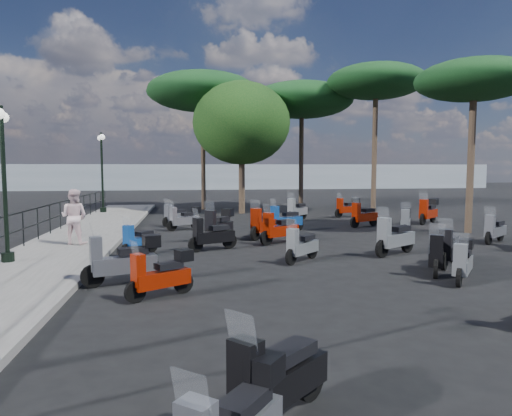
{
  "coord_description": "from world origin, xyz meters",
  "views": [
    {
      "loc": [
        -2.54,
        -12.94,
        2.61
      ],
      "look_at": [
        -0.32,
        2.8,
        1.2
      ],
      "focal_mm": 32.0,
      "sensor_mm": 36.0,
      "label": 1
    }
  ],
  "objects": [
    {
      "name": "scooter_6",
      "position": [
        -1.72,
        -8.57,
        0.45
      ],
      "size": [
        1.28,
        1.18,
        1.31
      ],
      "rotation": [
        0.0,
        0.0,
        2.31
      ],
      "color": "black",
      "rests_on": "ground"
    },
    {
      "name": "pine_0",
      "position": [
        4.31,
        15.24,
        6.78
      ],
      "size": [
        6.38,
        6.38,
        7.91
      ],
      "color": "#38281E",
      "rests_on": "ground"
    },
    {
      "name": "scooter_28",
      "position": [
        8.38,
        6.88,
        0.56
      ],
      "size": [
        1.51,
        1.39,
        1.49
      ],
      "rotation": [
        0.0,
        0.0,
        2.31
      ],
      "color": "black",
      "rests_on": "ground"
    },
    {
      "name": "ground",
      "position": [
        0.0,
        0.0,
        0.0
      ],
      "size": [
        120.0,
        120.0,
        0.0
      ],
      "primitive_type": "plane",
      "color": "black",
      "rests_on": "ground"
    },
    {
      "name": "scooter_26",
      "position": [
        7.85,
        1.43,
        0.45
      ],
      "size": [
        1.37,
        1.04,
        1.28
      ],
      "rotation": [
        0.0,
        0.0,
        2.2
      ],
      "color": "black",
      "rests_on": "ground"
    },
    {
      "name": "scooter_27",
      "position": [
        4.95,
        6.15,
        0.48
      ],
      "size": [
        1.59,
        0.99,
        1.39
      ],
      "rotation": [
        0.0,
        0.0,
        2.07
      ],
      "color": "black",
      "rests_on": "ground"
    },
    {
      "name": "scooter_3",
      "position": [
        -4.12,
        0.86,
        0.42
      ],
      "size": [
        0.98,
        1.28,
        1.21
      ],
      "rotation": [
        0.0,
        0.0,
        2.51
      ],
      "color": "black",
      "rests_on": "ground"
    },
    {
      "name": "scooter_22",
      "position": [
        5.62,
        10.19,
        0.49
      ],
      "size": [
        1.54,
        0.84,
        1.3
      ],
      "rotation": [
        0.0,
        0.0,
        1.97
      ],
      "color": "black",
      "rests_on": "ground"
    },
    {
      "name": "scooter_15",
      "position": [
        0.42,
        2.34,
        0.48
      ],
      "size": [
        1.55,
        1.04,
        1.4
      ],
      "rotation": [
        0.0,
        0.0,
        2.12
      ],
      "color": "black",
      "rests_on": "ground"
    },
    {
      "name": "sidewalk",
      "position": [
        -6.5,
        3.0,
        0.07
      ],
      "size": [
        3.0,
        30.0,
        0.15
      ],
      "primitive_type": "cube",
      "color": "#605E5C",
      "rests_on": "ground"
    },
    {
      "name": "scooter_2",
      "position": [
        -3.18,
        -3.78,
        0.46
      ],
      "size": [
        1.34,
        0.96,
        1.21
      ],
      "rotation": [
        0.0,
        0.0,
        2.14
      ],
      "color": "black",
      "rests_on": "ground"
    },
    {
      "name": "broadleaf_tree",
      "position": [
        0.28,
        12.89,
        5.1
      ],
      "size": [
        5.49,
        5.49,
        7.44
      ],
      "color": "#38281E",
      "rests_on": "ground"
    },
    {
      "name": "scooter_19",
      "position": [
        4.17,
        -1.88,
        0.46
      ],
      "size": [
        1.18,
        1.32,
        1.33
      ],
      "rotation": [
        0.0,
        0.0,
        2.42
      ],
      "color": "black",
      "rests_on": "ground"
    },
    {
      "name": "scooter_5",
      "position": [
        -3.27,
        7.72,
        0.44
      ],
      "size": [
        1.21,
        1.17,
        1.27
      ],
      "rotation": [
        0.0,
        0.0,
        2.34
      ],
      "color": "black",
      "rests_on": "ground"
    },
    {
      "name": "scooter_18",
      "position": [
        3.41,
        -2.58,
        0.45
      ],
      "size": [
        0.95,
        1.48,
        1.31
      ],
      "rotation": [
        0.0,
        0.0,
        2.62
      ],
      "color": "black",
      "rests_on": "ground"
    },
    {
      "name": "scooter_9",
      "position": [
        -1.6,
        3.21,
        0.55
      ],
      "size": [
        1.16,
        1.62,
        1.46
      ],
      "rotation": [
        0.0,
        0.0,
        2.57
      ],
      "color": "black",
      "rests_on": "ground"
    },
    {
      "name": "pine_3",
      "position": [
        8.42,
        3.82,
        5.96
      ],
      "size": [
        4.55,
        4.55,
        6.8
      ],
      "color": "#38281E",
      "rests_on": "ground"
    },
    {
      "name": "scooter_10",
      "position": [
        1.18,
        5.06,
        0.48
      ],
      "size": [
        1.64,
        0.89,
        1.38
      ],
      "rotation": [
        0.0,
        0.0,
        1.98
      ],
      "color": "black",
      "rests_on": "ground"
    },
    {
      "name": "distant_hills",
      "position": [
        0.0,
        45.0,
        1.5
      ],
      "size": [
        70.0,
        8.0,
        3.0
      ],
      "primitive_type": "cube",
      "color": "gray",
      "rests_on": "ground"
    },
    {
      "name": "scooter_20",
      "position": [
        3.43,
        -0.18,
        0.51
      ],
      "size": [
        1.64,
        1.11,
        1.48
      ],
      "rotation": [
        0.0,
        0.0,
        2.13
      ],
      "color": "black",
      "rests_on": "ground"
    },
    {
      "name": "scooter_4",
      "position": [
        -2.87,
        6.24,
        0.48
      ],
      "size": [
        1.44,
        0.94,
        1.26
      ],
      "rotation": [
        0.0,
        0.0,
        2.09
      ],
      "color": "black",
      "rests_on": "ground"
    },
    {
      "name": "scooter_7",
      "position": [
        0.44,
        -0.77,
        0.43
      ],
      "size": [
        1.18,
        1.17,
        1.24
      ],
      "rotation": [
        0.0,
        0.0,
        2.35
      ],
      "color": "black",
      "rests_on": "ground"
    },
    {
      "name": "scooter_16",
      "position": [
        2.59,
        8.99,
        0.49
      ],
      "size": [
        1.3,
        1.36,
        1.41
      ],
      "rotation": [
        0.0,
        0.0,
        2.38
      ],
      "color": "black",
      "rests_on": "ground"
    },
    {
      "name": "lamp_post_1",
      "position": [
        -7.35,
        -0.35,
        2.45
      ],
      "size": [
        0.51,
        1.16,
        4.04
      ],
      "rotation": [
        0.0,
        0.0,
        0.26
      ],
      "color": "black",
      "rests_on": "sidewalk"
    },
    {
      "name": "scooter_1",
      "position": [
        -4.08,
        -2.6,
        0.54
      ],
      "size": [
        1.73,
        0.85,
        1.43
      ],
      "rotation": [
        0.0,
        0.0,
        1.9
      ],
      "color": "black",
      "rests_on": "ground"
    },
    {
      "name": "scooter_14",
      "position": [
        0.04,
        3.57,
        0.51
      ],
      "size": [
        1.2,
        1.56,
        1.47
      ],
      "rotation": [
        0.0,
        0.0,
        2.51
      ],
      "color": "black",
      "rests_on": "ground"
    },
    {
      "name": "railing",
      "position": [
        -7.8,
        2.8,
        0.9
      ],
      "size": [
        0.04,
        26.04,
        1.1
      ],
      "color": "black",
      "rests_on": "sidewalk"
    },
    {
      "name": "pine_2",
      "position": [
        -1.82,
        15.76,
        7.23
      ],
      "size": [
        6.81,
        6.81,
        8.44
      ],
      "color": "#38281E",
      "rests_on": "ground"
    },
    {
      "name": "pedestrian_far",
      "position": [
        -6.3,
        2.28,
        1.04
      ],
      "size": [
        1.02,
        0.89,
        1.78
      ],
      "primitive_type": "imported",
      "rotation": [
        0.0,
        0.0,
        2.86
      ],
      "color": "silver",
      "rests_on": "sidewalk"
    },
    {
      "name": "pine_1",
      "position": [
        7.7,
        11.78,
        7.35
      ],
      "size": [
        5.47,
        5.47,
        8.35
      ],
      "color": "#38281E",
      "rests_on": "ground"
    },
    {
      "name": "scooter_13",
      "position": [
        3.58,
        -3.43,
        0.45
      ],
      "size": [
        1.07,
        1.26,
        1.2
      ],
      "rotation": [
        0.0,
        0.0,
        2.46
      ],
      "color": "black",
      "rests_on": "ground"
    },
    {
      "name": "scooter_8",
      "position": [
        -1.94,
        1.33,
        0.47
      ],
      "size": [
        1.58,
        0.92,
        1.36
      ],
      "rotation": [
        0.0,
        0.0,
        2.03
      ],
      "color": "black",
      "rests_on": "ground"
    },
    {
      "name": "scooter_21",
      "position": [
        5.72,
        3.76,
        0.5
      ],
      "size": [
        0.95,
        1.52,
        1.32
      ],
      "rotation": [
        0.0,
        0.0,
        2.66
      ],
      "color": "black",
      "rests_on": "ground"
    },
    {
      "name": "lamp_post_2",
      "position": [
        -7.43,
        13.17,
        2.64
      ],
      "size": [
        0.59,
        1.25,
        4.37
      ],
      "rotation": [
        0.0,
        0.0,
        0.29
      ],
      "color": "black",
      "rests_on": "sidewalk"
    }
  ]
}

